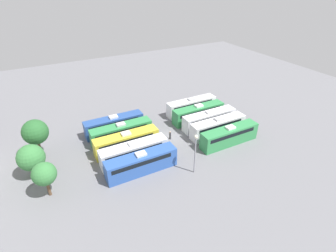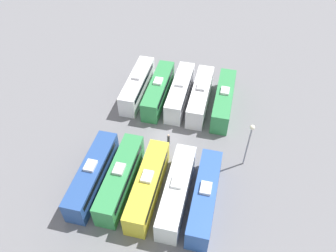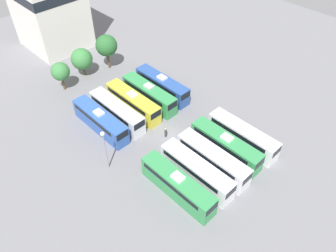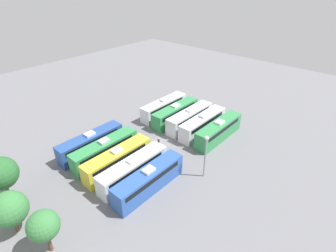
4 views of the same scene
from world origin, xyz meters
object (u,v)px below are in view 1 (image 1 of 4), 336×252
(bus_2, at_px, (209,119))
(tree_2, at_px, (35,132))
(tree_1, at_px, (31,158))
(bus_8, at_px, (121,132))
(bus_6, at_px, (134,152))
(bus_9, at_px, (114,124))
(light_pole, at_px, (195,147))
(bus_1, at_px, (218,126))
(bus_4, at_px, (191,106))
(bus_0, at_px, (229,135))
(bus_5, at_px, (141,163))
(tree_0, at_px, (44,174))
(bus_3, at_px, (198,113))
(bus_7, at_px, (126,141))
(worker_person, at_px, (170,135))

(bus_2, xyz_separation_m, tree_2, (5.19, 30.84, 3.07))
(tree_1, bearing_deg, bus_8, -77.52)
(bus_6, distance_m, bus_9, 10.16)
(light_pole, bearing_deg, bus_9, 22.52)
(bus_1, height_order, bus_4, same)
(bus_0, height_order, light_pole, light_pole)
(bus_6, bearing_deg, tree_2, 57.94)
(bus_2, bearing_deg, bus_5, 110.32)
(bus_8, height_order, light_pole, light_pole)
(bus_8, bearing_deg, tree_1, 102.48)
(light_pole, height_order, tree_0, light_pole)
(bus_1, relative_size, tree_0, 2.08)
(bus_5, bearing_deg, tree_2, 49.08)
(bus_1, distance_m, light_pole, 12.76)
(bus_6, relative_size, bus_8, 1.00)
(bus_1, distance_m, tree_0, 30.67)
(bus_8, bearing_deg, bus_5, 178.37)
(bus_3, bearing_deg, tree_2, 86.43)
(light_pole, bearing_deg, tree_0, 75.14)
(bus_7, xyz_separation_m, light_pole, (-10.59, -7.15, 3.00))
(bus_1, bearing_deg, bus_0, 178.16)
(bus_2, relative_size, bus_6, 1.00)
(bus_0, bearing_deg, bus_4, -1.78)
(light_pole, bearing_deg, tree_2, 52.81)
(tree_0, bearing_deg, bus_2, -80.78)
(worker_person, bearing_deg, bus_2, -87.85)
(bus_0, xyz_separation_m, tree_0, (1.64, 30.44, 2.01))
(tree_2, bearing_deg, bus_2, -99.56)
(bus_7, bearing_deg, light_pole, -145.97)
(bus_7, bearing_deg, bus_4, -69.29)
(bus_1, distance_m, bus_7, 17.48)
(bus_0, xyz_separation_m, bus_2, (6.64, -0.33, 0.00))
(bus_0, relative_size, bus_2, 1.00)
(bus_4, xyz_separation_m, bus_9, (0.15, 17.52, 0.00))
(bus_9, distance_m, worker_person, 11.14)
(worker_person, relative_size, tree_0, 0.30)
(tree_1, bearing_deg, worker_person, -91.42)
(bus_4, bearing_deg, bus_2, 179.25)
(bus_1, xyz_separation_m, bus_5, (-3.31, 17.19, 0.00))
(bus_1, height_order, bus_6, same)
(bus_1, relative_size, bus_7, 1.00)
(bus_0, bearing_deg, bus_9, 51.63)
(bus_4, height_order, tree_1, tree_1)
(bus_1, relative_size, bus_8, 1.00)
(bus_2, height_order, tree_2, tree_2)
(bus_8, bearing_deg, bus_0, -121.24)
(bus_3, xyz_separation_m, bus_9, (3.62, 17.06, 0.00))
(bus_1, xyz_separation_m, bus_6, (-0.12, 17.13, 0.00))
(bus_0, xyz_separation_m, worker_person, (6.30, 8.69, -1.00))
(bus_7, relative_size, bus_9, 1.00)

